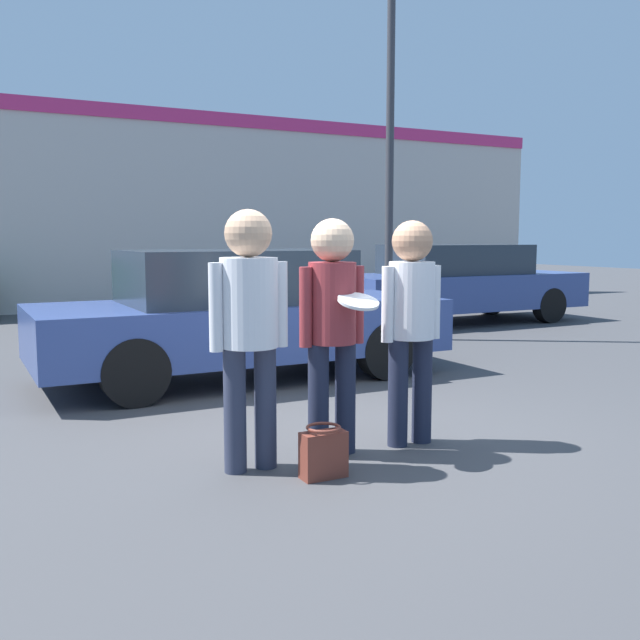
# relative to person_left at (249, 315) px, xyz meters

# --- Properties ---
(ground_plane) EXTENTS (56.00, 56.00, 0.00)m
(ground_plane) POSITION_rel_person_left_xyz_m (0.91, 0.41, -1.06)
(ground_plane) COLOR #3F3F42
(storefront_building) EXTENTS (24.00, 0.22, 4.37)m
(storefront_building) POSITION_rel_person_left_xyz_m (0.91, 11.36, 1.16)
(storefront_building) COLOR beige
(storefront_building) RESTS_ON ground
(person_left) EXTENTS (0.55, 0.38, 1.75)m
(person_left) POSITION_rel_person_left_xyz_m (0.00, 0.00, 0.00)
(person_left) COLOR #2D3347
(person_left) RESTS_ON ground
(person_middle_with_frisbee) EXTENTS (0.51, 0.56, 1.70)m
(person_middle_with_frisbee) POSITION_rel_person_left_xyz_m (0.65, 0.04, -0.05)
(person_middle_with_frisbee) COLOR #1E2338
(person_middle_with_frisbee) RESTS_ON ground
(person_right) EXTENTS (0.51, 0.34, 1.69)m
(person_right) POSITION_rel_person_left_xyz_m (1.30, 0.00, -0.05)
(person_right) COLOR #1E2338
(person_right) RESTS_ON ground
(parked_car_near) EXTENTS (4.45, 1.79, 1.43)m
(parked_car_near) POSITION_rel_person_left_xyz_m (1.09, 2.98, -0.34)
(parked_car_near) COLOR #334784
(parked_car_near) RESTS_ON ground
(parked_car_far) EXTENTS (4.72, 1.83, 1.43)m
(parked_car_far) POSITION_rel_person_left_xyz_m (6.54, 6.02, -0.33)
(parked_car_far) COLOR #334784
(parked_car_far) RESTS_ON ground
(street_lamp) EXTENTS (1.35, 0.35, 6.90)m
(street_lamp) POSITION_rel_person_left_xyz_m (4.43, 4.79, 3.10)
(street_lamp) COLOR #38383D
(street_lamp) RESTS_ON ground
(handbag) EXTENTS (0.30, 0.23, 0.35)m
(handbag) POSITION_rel_person_left_xyz_m (0.36, -0.38, -0.89)
(handbag) COLOR brown
(handbag) RESTS_ON ground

